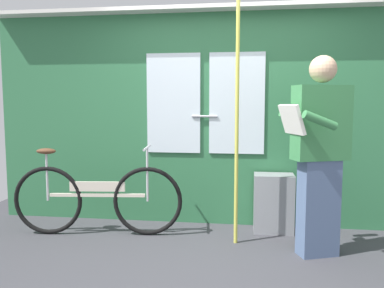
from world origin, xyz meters
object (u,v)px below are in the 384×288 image
(trash_bin_by_wall, at_px, (273,203))
(handrail_pole, at_px, (237,123))
(bicycle_near_door, at_px, (97,199))
(passenger_reading_newspaper, at_px, (319,152))

(trash_bin_by_wall, height_order, handrail_pole, handrail_pole)
(bicycle_near_door, bearing_deg, handrail_pole, -8.10)
(passenger_reading_newspaper, relative_size, handrail_pole, 0.76)
(passenger_reading_newspaper, distance_m, trash_bin_by_wall, 0.95)
(handrail_pole, bearing_deg, passenger_reading_newspaper, -16.34)
(passenger_reading_newspaper, bearing_deg, trash_bin_by_wall, -81.34)
(bicycle_near_door, bearing_deg, passenger_reading_newspaper, -13.09)
(trash_bin_by_wall, xyz_separation_m, handrail_pole, (-0.39, -0.41, 0.86))
(bicycle_near_door, distance_m, trash_bin_by_wall, 1.85)
(bicycle_near_door, xyz_separation_m, passenger_reading_newspaper, (2.16, -0.26, 0.56))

